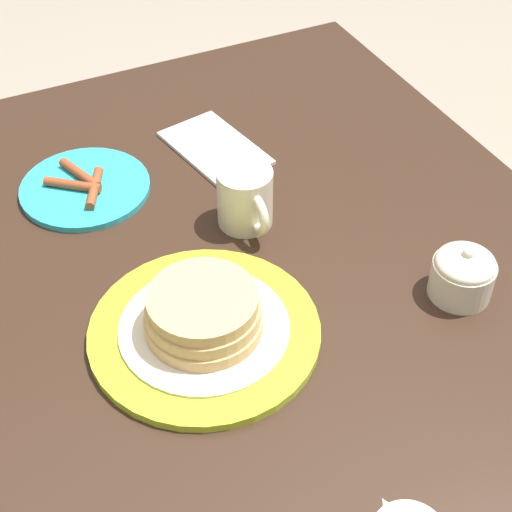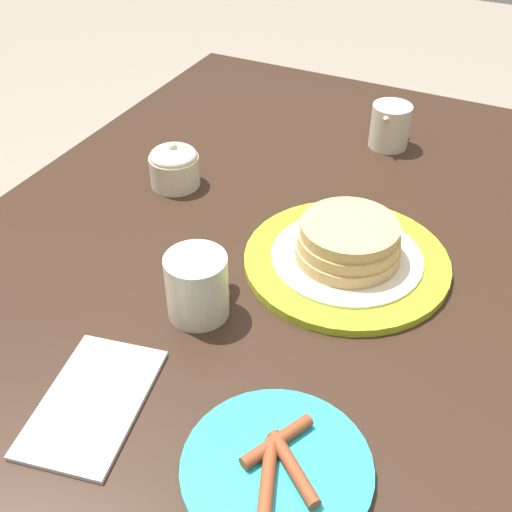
% 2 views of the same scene
% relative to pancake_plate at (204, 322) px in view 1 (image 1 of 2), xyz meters
% --- Properties ---
extents(dining_table, '(1.27, 1.01, 0.76)m').
position_rel_pancake_plate_xyz_m(dining_table, '(-0.02, 0.06, -0.14)').
color(dining_table, '#332116').
rests_on(dining_table, ground_plane).
extents(pancake_plate, '(0.29, 0.29, 0.07)m').
position_rel_pancake_plate_xyz_m(pancake_plate, '(0.00, 0.00, 0.00)').
color(pancake_plate, '#AAC628').
rests_on(pancake_plate, dining_table).
extents(side_plate_bacon, '(0.19, 0.19, 0.02)m').
position_rel_pancake_plate_xyz_m(side_plate_bacon, '(-0.34, -0.05, -0.02)').
color(side_plate_bacon, '#2DADBC').
rests_on(side_plate_bacon, dining_table).
extents(coffee_mug, '(0.11, 0.08, 0.09)m').
position_rel_pancake_plate_xyz_m(coffee_mug, '(-0.17, 0.14, 0.02)').
color(coffee_mug, beige).
rests_on(coffee_mug, dining_table).
extents(sugar_bowl, '(0.08, 0.08, 0.08)m').
position_rel_pancake_plate_xyz_m(sugar_bowl, '(0.08, 0.33, 0.01)').
color(sugar_bowl, beige).
rests_on(sugar_bowl, dining_table).
extents(napkin, '(0.20, 0.14, 0.01)m').
position_rel_pancake_plate_xyz_m(napkin, '(-0.35, 0.17, -0.02)').
color(napkin, silver).
rests_on(napkin, dining_table).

